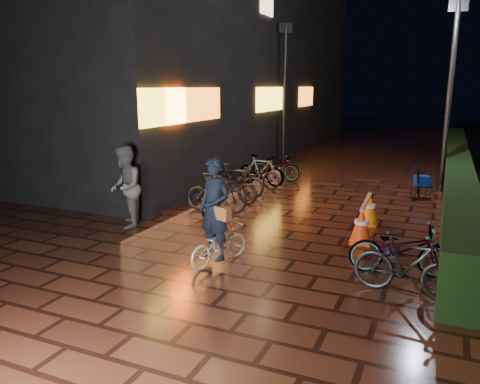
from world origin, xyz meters
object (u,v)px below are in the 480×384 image
at_px(bystander_person, 125,187).
at_px(traffic_barrier, 365,217).
at_px(cart_assembly, 421,182).
at_px(cyclist, 217,226).

relative_size(bystander_person, traffic_barrier, 1.00).
xyz_separation_m(traffic_barrier, cart_assembly, (0.91, 3.81, 0.12)).
xyz_separation_m(bystander_person, traffic_barrier, (4.97, 1.67, -0.55)).
height_order(bystander_person, cart_assembly, bystander_person).
xyz_separation_m(cyclist, traffic_barrier, (2.11, 2.88, -0.35)).
distance_m(cyclist, cart_assembly, 7.35).
bearing_deg(bystander_person, cart_assembly, 101.42).
bearing_deg(cart_assembly, bystander_person, -137.01).
bearing_deg(cart_assembly, traffic_barrier, -103.49).
relative_size(cyclist, cart_assembly, 2.01).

